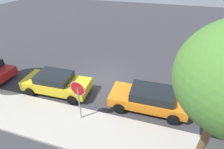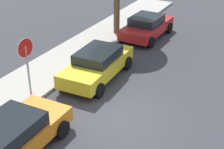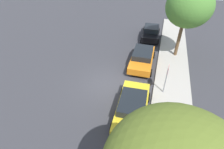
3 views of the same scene
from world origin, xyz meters
name	(u,v)px [view 1 (image 1 of 3)]	position (x,y,z in m)	size (l,w,h in m)	color
ground_plane	(105,78)	(0.00, 0.00, 0.00)	(60.00, 60.00, 0.00)	#38383D
sidewalk_curb	(74,126)	(0.00, 4.91, 0.07)	(32.00, 2.66, 0.14)	#B2ADA3
stop_sign	(78,95)	(-0.16, 4.28, 1.76)	(0.83, 0.10, 2.54)	gray
parked_car_yellow	(56,83)	(2.45, 2.49, 0.72)	(4.42, 2.13, 1.38)	yellow
parked_car_orange	(149,98)	(-3.52, 2.22, 0.71)	(4.40, 2.10, 1.33)	orange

